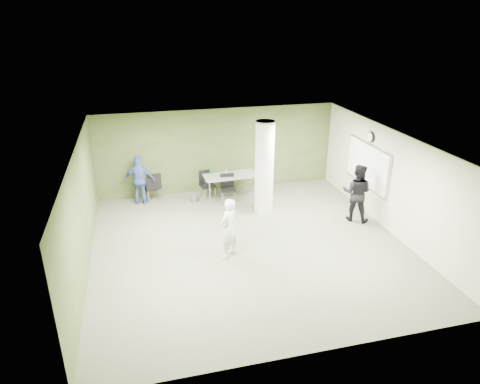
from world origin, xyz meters
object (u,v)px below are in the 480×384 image
object	(u,v)px
woman_white	(229,228)
folding_table	(230,176)
man_black	(357,193)
chair_back_left	(151,187)
man_blue	(140,180)

from	to	relation	value
woman_white	folding_table	bearing A→B (deg)	-143.58
man_black	folding_table	bearing A→B (deg)	-0.41
chair_back_left	man_blue	distance (m)	0.47
folding_table	woman_white	xyz separation A→B (m)	(-0.84, -3.54, 0.02)
chair_back_left	man_blue	bearing A→B (deg)	2.21
man_blue	chair_back_left	bearing A→B (deg)	-143.71
folding_table	woman_white	distance (m)	3.64
man_black	man_blue	world-z (taller)	man_black
woman_white	man_blue	bearing A→B (deg)	-102.41
chair_back_left	folding_table	bearing A→B (deg)	150.82
folding_table	man_black	bearing A→B (deg)	-40.62
man_black	man_blue	size ratio (longest dim) A/B	1.07
woman_white	man_black	world-z (taller)	man_black
woman_white	man_blue	distance (m)	4.28
woman_white	man_black	distance (m)	4.18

